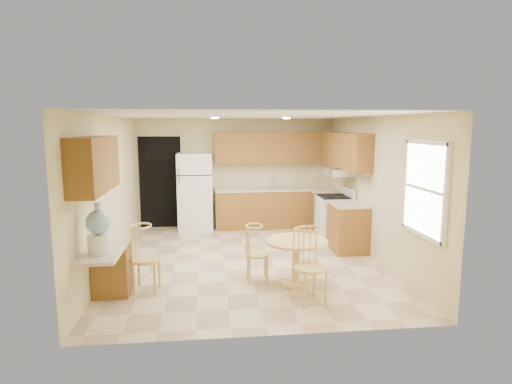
{
  "coord_description": "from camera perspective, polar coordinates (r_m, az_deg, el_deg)",
  "views": [
    {
      "loc": [
        -0.64,
        -7.2,
        2.33
      ],
      "look_at": [
        0.2,
        0.3,
        1.16
      ],
      "focal_mm": 30.0,
      "sensor_mm": 36.0,
      "label": 1
    }
  ],
  "objects": [
    {
      "name": "base_cab_back",
      "position": [
        9.95,
        2.52,
        -2.21
      ],
      "size": [
        2.75,
        0.6,
        0.87
      ],
      "primitive_type": "cube",
      "color": "brown",
      "rests_on": "floor"
    },
    {
      "name": "can_light_a",
      "position": [
        8.41,
        -5.48,
        9.79
      ],
      "size": [
        0.14,
        0.14,
        0.02
      ],
      "primitive_type": "cylinder",
      "color": "white",
      "rests_on": "ceiling"
    },
    {
      "name": "counter_right_a",
      "position": [
        9.53,
        9.49,
        -0.04
      ],
      "size": [
        0.63,
        0.59,
        0.04
      ],
      "primitive_type": "cube",
      "color": "beige",
      "rests_on": "base_cab_right_a"
    },
    {
      "name": "chair_table_a",
      "position": [
        6.43,
        0.26,
        -7.57
      ],
      "size": [
        0.38,
        0.48,
        0.85
      ],
      "rotation": [
        0.0,
        0.0,
        -1.58
      ],
      "color": "#E3BB71",
      "rests_on": "floor"
    },
    {
      "name": "upper_cab_left",
      "position": [
        5.81,
        -20.77,
        3.46
      ],
      "size": [
        0.33,
        1.4,
        0.7
      ],
      "primitive_type": "cube",
      "color": "brown",
      "rests_on": "wall_left"
    },
    {
      "name": "ceiling",
      "position": [
        7.23,
        -1.29,
        10.12
      ],
      "size": [
        4.5,
        5.5,
        0.02
      ],
      "primitive_type": "cube",
      "color": "white",
      "rests_on": "wall_back"
    },
    {
      "name": "chair_desk",
      "position": [
        6.24,
        -14.61,
        -7.88
      ],
      "size": [
        0.42,
        0.54,
        0.94
      ],
      "rotation": [
        0.0,
        0.0,
        -1.67
      ],
      "color": "#E3BB71",
      "rests_on": "floor"
    },
    {
      "name": "wall_back",
      "position": [
        10.03,
        -2.66,
        2.59
      ],
      "size": [
        4.5,
        0.02,
        2.5
      ],
      "primitive_type": "cube",
      "color": "beige",
      "rests_on": "floor"
    },
    {
      "name": "upper_cab_right",
      "position": [
        8.86,
        11.63,
        5.49
      ],
      "size": [
        0.33,
        2.42,
        0.7
      ],
      "primitive_type": "cube",
      "color": "brown",
      "rests_on": "wall_right"
    },
    {
      "name": "stove",
      "position": [
        8.96,
        10.44,
        -3.36
      ],
      "size": [
        0.65,
        0.76,
        1.09
      ],
      "color": "white",
      "rests_on": "floor"
    },
    {
      "name": "doorway",
      "position": [
        10.08,
        -12.62,
        1.27
      ],
      "size": [
        0.9,
        0.02,
        2.1
      ],
      "primitive_type": "cube",
      "color": "black",
      "rests_on": "floor"
    },
    {
      "name": "desk_top",
      "position": [
        5.89,
        -19.62,
        -7.32
      ],
      "size": [
        0.5,
        1.2,
        0.04
      ],
      "primitive_type": "cube",
      "color": "beige",
      "rests_on": "desk_pedestal"
    },
    {
      "name": "base_cab_right_a",
      "position": [
        9.61,
        9.43,
        -2.72
      ],
      "size": [
        0.6,
        0.59,
        0.87
      ],
      "primitive_type": "cube",
      "color": "brown",
      "rests_on": "floor"
    },
    {
      "name": "base_cab_right_b",
      "position": [
        8.25,
        12.16,
        -4.7
      ],
      "size": [
        0.6,
        0.8,
        0.87
      ],
      "primitive_type": "cube",
      "color": "brown",
      "rests_on": "floor"
    },
    {
      "name": "counter_right_b",
      "position": [
        8.16,
        12.27,
        -1.59
      ],
      "size": [
        0.63,
        0.8,
        0.04
      ],
      "primitive_type": "cube",
      "color": "beige",
      "rests_on": "base_cab_right_b"
    },
    {
      "name": "counter_back",
      "position": [
        9.88,
        2.54,
        0.38
      ],
      "size": [
        2.75,
        0.63,
        0.04
      ],
      "primitive_type": "cube",
      "color": "beige",
      "rests_on": "base_cab_back"
    },
    {
      "name": "desk_pedestal",
      "position": [
        6.35,
        -18.65,
        -9.77
      ],
      "size": [
        0.48,
        0.42,
        0.72
      ],
      "primitive_type": "cube",
      "color": "brown",
      "rests_on": "floor"
    },
    {
      "name": "wall_left",
      "position": [
        7.46,
        -18.74,
        -0.02
      ],
      "size": [
        0.02,
        5.5,
        2.5
      ],
      "primitive_type": "cube",
      "color": "beige",
      "rests_on": "floor"
    },
    {
      "name": "water_crock",
      "position": [
        5.63,
        -20.22,
        -4.85
      ],
      "size": [
        0.31,
        0.31,
        0.63
      ],
      "color": "white",
      "rests_on": "desk_top"
    },
    {
      "name": "refrigerator",
      "position": [
        9.72,
        -8.11,
        0.04
      ],
      "size": [
        0.77,
        0.75,
        1.74
      ],
      "color": "white",
      "rests_on": "floor"
    },
    {
      "name": "wall_right",
      "position": [
        7.84,
        15.36,
        0.54
      ],
      "size": [
        0.02,
        5.5,
        2.5
      ],
      "primitive_type": "cube",
      "color": "beige",
      "rests_on": "floor"
    },
    {
      "name": "can_light_b",
      "position": [
        8.55,
        4.09,
        9.79
      ],
      "size": [
        0.14,
        0.14,
        0.02
      ],
      "primitive_type": "cylinder",
      "color": "white",
      "rests_on": "ceiling"
    },
    {
      "name": "upper_cab_back",
      "position": [
        9.92,
        2.46,
        5.99
      ],
      "size": [
        2.75,
        0.33,
        0.7
      ],
      "primitive_type": "cube",
      "color": "brown",
      "rests_on": "wall_back"
    },
    {
      "name": "wall_front",
      "position": [
        4.63,
        1.78,
        -4.73
      ],
      "size": [
        4.5,
        0.02,
        2.5
      ],
      "primitive_type": "cube",
      "color": "beige",
      "rests_on": "floor"
    },
    {
      "name": "range_hood",
      "position": [
        8.84,
        11.08,
        2.7
      ],
      "size": [
        0.5,
        0.76,
        0.14
      ],
      "primitive_type": "cube",
      "color": "silver",
      "rests_on": "upper_cab_right"
    },
    {
      "name": "floor",
      "position": [
        7.6,
        -1.23,
        -9.09
      ],
      "size": [
        5.5,
        5.5,
        0.0
      ],
      "primitive_type": "plane",
      "color": "beige",
      "rests_on": "ground"
    },
    {
      "name": "window",
      "position": [
        6.13,
        21.62,
        0.37
      ],
      "size": [
        0.06,
        1.12,
        1.3
      ],
      "color": "white",
      "rests_on": "wall_right"
    },
    {
      "name": "chair_table_b",
      "position": [
        5.65,
        7.48,
        -9.06
      ],
      "size": [
        0.44,
        0.47,
        1.0
      ],
      "rotation": [
        0.0,
        0.0,
        3.4
      ],
      "color": "#E3BB71",
      "rests_on": "floor"
    },
    {
      "name": "dining_table",
      "position": [
        6.38,
        5.4,
        -8.44
      ],
      "size": [
        0.92,
        0.92,
        0.68
      ],
      "rotation": [
        0.0,
        0.0,
        -0.16
      ],
      "color": "#E3BB71",
      "rests_on": "floor"
    },
    {
      "name": "sink",
      "position": [
        9.87,
        2.4,
        0.51
      ],
      "size": [
        0.78,
        0.44,
        0.01
      ],
      "primitive_type": "cube",
      "color": "silver",
      "rests_on": "counter_back"
    }
  ]
}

